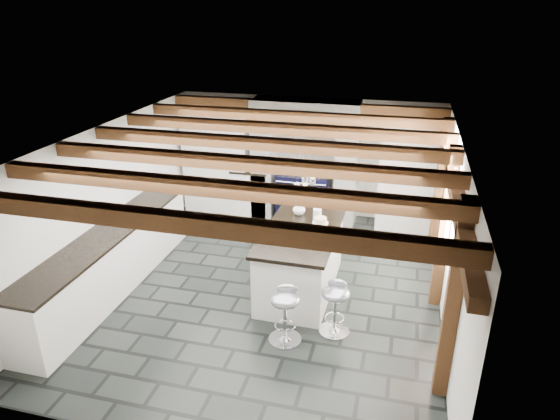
% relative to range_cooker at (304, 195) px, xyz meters
% --- Properties ---
extents(ground, '(6.00, 6.00, 0.00)m').
position_rel_range_cooker_xyz_m(ground, '(0.00, -2.68, -0.47)').
color(ground, black).
rests_on(ground, ground).
extents(room_shell, '(6.00, 6.03, 6.00)m').
position_rel_range_cooker_xyz_m(room_shell, '(-0.61, -1.26, 0.60)').
color(room_shell, silver).
rests_on(room_shell, ground).
extents(range_cooker, '(1.00, 0.63, 0.99)m').
position_rel_range_cooker_xyz_m(range_cooker, '(0.00, 0.00, 0.00)').
color(range_cooker, black).
rests_on(range_cooker, ground).
extents(kitchen_island, '(1.04, 1.96, 1.29)m').
position_rel_range_cooker_xyz_m(kitchen_island, '(0.49, -2.58, 0.03)').
color(kitchen_island, white).
rests_on(kitchen_island, ground).
extents(bar_stool_near, '(0.40, 0.40, 0.74)m').
position_rel_range_cooker_xyz_m(bar_stool_near, '(1.14, -3.51, -0.01)').
color(bar_stool_near, silver).
rests_on(bar_stool_near, ground).
extents(bar_stool_far, '(0.46, 0.46, 0.78)m').
position_rel_range_cooker_xyz_m(bar_stool_far, '(0.56, -3.83, 0.02)').
color(bar_stool_far, silver).
rests_on(bar_stool_far, ground).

